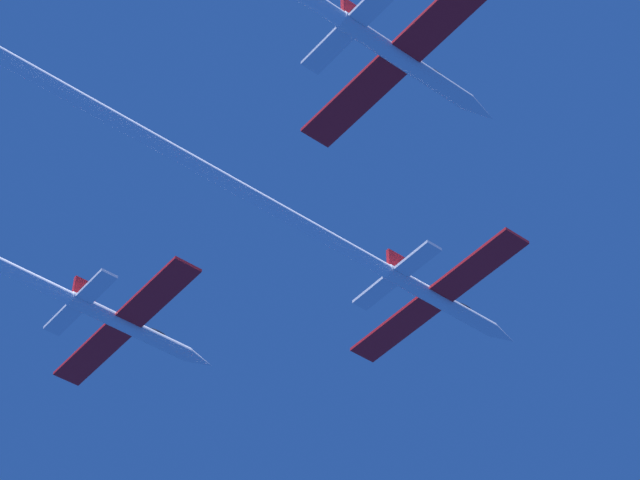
# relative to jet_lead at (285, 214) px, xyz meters

# --- Properties ---
(jet_lead) EXTENTS (17.97, 55.02, 2.98)m
(jet_lead) POSITION_rel_jet_lead_xyz_m (0.00, 0.00, 0.00)
(jet_lead) COLOR white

